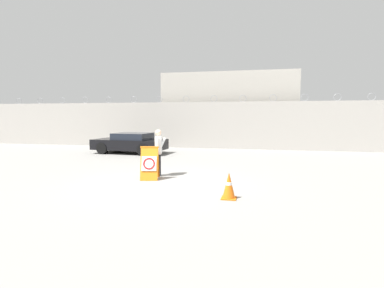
# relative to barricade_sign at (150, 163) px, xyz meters

# --- Properties ---
(ground_plane) EXTENTS (90.00, 90.00, 0.00)m
(ground_plane) POSITION_rel_barricade_sign_xyz_m (0.75, -0.59, -0.58)
(ground_plane) COLOR gray
(perimeter_wall) EXTENTS (36.00, 0.30, 3.64)m
(perimeter_wall) POSITION_rel_barricade_sign_xyz_m (0.75, 10.56, 1.02)
(perimeter_wall) COLOR #ADA8A0
(perimeter_wall) RESTS_ON ground_plane
(building_block) EXTENTS (9.90, 6.76, 5.41)m
(building_block) POSITION_rel_barricade_sign_xyz_m (1.54, 15.01, 2.12)
(building_block) COLOR #B2ADA3
(building_block) RESTS_ON ground_plane
(barricade_sign) EXTENTS (0.74, 0.81, 1.17)m
(barricade_sign) POSITION_rel_barricade_sign_xyz_m (0.00, 0.00, 0.00)
(barricade_sign) COLOR orange
(barricade_sign) RESTS_ON ground_plane
(security_guard) EXTENTS (0.37, 0.67, 1.74)m
(security_guard) POSITION_rel_barricade_sign_xyz_m (0.11, 0.65, 0.38)
(security_guard) COLOR black
(security_guard) RESTS_ON ground_plane
(traffic_cone_near) EXTENTS (0.40, 0.40, 0.73)m
(traffic_cone_near) POSITION_rel_barricade_sign_xyz_m (2.99, -1.92, -0.22)
(traffic_cone_near) COLOR orange
(traffic_cone_near) RESTS_ON ground_plane
(parked_car_front_coupe) EXTENTS (4.41, 2.27, 1.22)m
(parked_car_front_coupe) POSITION_rel_barricade_sign_xyz_m (-3.75, 6.76, 0.04)
(parked_car_front_coupe) COLOR black
(parked_car_front_coupe) RESTS_ON ground_plane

